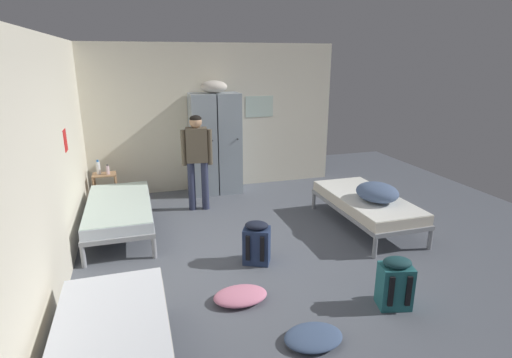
{
  "coord_description": "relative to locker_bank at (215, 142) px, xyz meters",
  "views": [
    {
      "loc": [
        -1.46,
        -4.48,
        2.47
      ],
      "look_at": [
        0.0,
        0.3,
        0.95
      ],
      "focal_mm": 28.25,
      "sensor_mm": 36.0,
      "label": 1
    }
  ],
  "objects": [
    {
      "name": "room_backdrop",
      "position": [
        -1.26,
        -1.38,
        0.39
      ],
      "size": [
        4.75,
        6.06,
        2.72
      ],
      "color": "beige",
      "rests_on": "ground_plane"
    },
    {
      "name": "bed_left_front",
      "position": [
        -1.72,
        -4.46,
        -0.59
      ],
      "size": [
        0.9,
        1.9,
        0.49
      ],
      "color": "gray",
      "rests_on": "ground_plane"
    },
    {
      "name": "lotion_bottle",
      "position": [
        -1.9,
        -0.23,
        -0.32
      ],
      "size": [
        0.05,
        0.05,
        0.17
      ],
      "color": "beige",
      "rests_on": "shelf_unit"
    },
    {
      "name": "bed_left_rear",
      "position": [
        -1.72,
        -1.46,
        -0.59
      ],
      "size": [
        0.9,
        1.9,
        0.49
      ],
      "color": "gray",
      "rests_on": "ground_plane"
    },
    {
      "name": "bedding_heap",
      "position": [
        1.83,
        -2.5,
        -0.35
      ],
      "size": [
        0.57,
        0.65,
        0.26
      ],
      "color": "slate",
      "rests_on": "bed_right"
    },
    {
      "name": "clothes_pile_denim",
      "position": [
        -0.03,
        -4.43,
        -0.92
      ],
      "size": [
        0.55,
        0.41,
        0.1
      ],
      "color": "#42567A",
      "rests_on": "ground_plane"
    },
    {
      "name": "ground_plane",
      "position": [
        0.04,
        -2.72,
        -0.97
      ],
      "size": [
        9.6,
        9.6,
        0.0
      ],
      "primitive_type": "plane",
      "color": "#565B66"
    },
    {
      "name": "backpack_teal",
      "position": [
        1.0,
        -4.15,
        -0.71
      ],
      "size": [
        0.37,
        0.38,
        0.55
      ],
      "color": "#23666B",
      "rests_on": "ground_plane"
    },
    {
      "name": "backpack_navy",
      "position": [
        -0.08,
        -2.86,
        -0.71
      ],
      "size": [
        0.39,
        0.41,
        0.55
      ],
      "color": "navy",
      "rests_on": "ground_plane"
    },
    {
      "name": "clothes_pile_pink",
      "position": [
        -0.49,
        -3.62,
        -0.91
      ],
      "size": [
        0.57,
        0.4,
        0.12
      ],
      "color": "pink",
      "rests_on": "ground_plane"
    },
    {
      "name": "bed_right",
      "position": [
        1.81,
        -2.28,
        -0.59
      ],
      "size": [
        0.9,
        1.9,
        0.49
      ],
      "color": "gray",
      "rests_on": "ground_plane"
    },
    {
      "name": "locker_bank",
      "position": [
        0.0,
        0.0,
        0.0
      ],
      "size": [
        0.9,
        0.55,
        2.07
      ],
      "color": "#8C99A3",
      "rests_on": "ground_plane"
    },
    {
      "name": "person_traveler",
      "position": [
        -0.47,
        -0.82,
        -0.01
      ],
      "size": [
        0.5,
        0.25,
        1.59
      ],
      "color": "#2D334C",
      "rests_on": "ground_plane"
    },
    {
      "name": "shelf_unit",
      "position": [
        -1.97,
        -0.19,
        -0.62
      ],
      "size": [
        0.38,
        0.3,
        0.57
      ],
      "color": "#99704C",
      "rests_on": "ground_plane"
    },
    {
      "name": "water_bottle",
      "position": [
        -2.05,
        -0.17,
        -0.29
      ],
      "size": [
        0.06,
        0.06,
        0.25
      ],
      "color": "white",
      "rests_on": "shelf_unit"
    }
  ]
}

